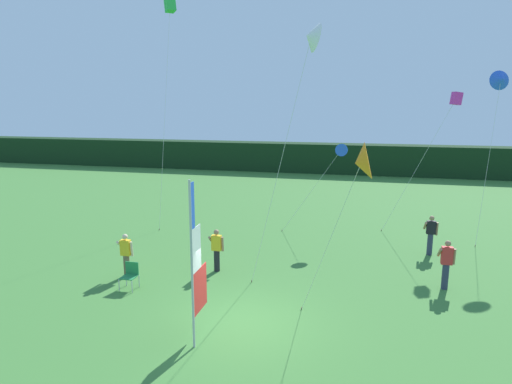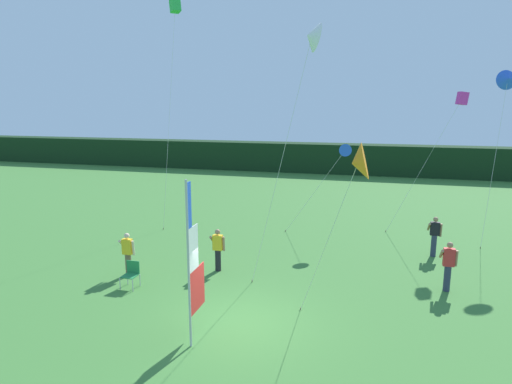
% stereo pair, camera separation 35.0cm
% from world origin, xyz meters
% --- Properties ---
extents(ground_plane, '(120.00, 120.00, 0.00)m').
position_xyz_m(ground_plane, '(0.00, 0.00, 0.00)').
color(ground_plane, '#3D7533').
extents(distant_treeline, '(80.00, 2.40, 2.63)m').
position_xyz_m(distant_treeline, '(0.00, 29.33, 1.32)').
color(distant_treeline, black).
rests_on(distant_treeline, ground).
extents(banner_flag, '(0.06, 1.03, 4.40)m').
position_xyz_m(banner_flag, '(-0.86, -1.20, 2.11)').
color(banner_flag, '#B7B7BC').
rests_on(banner_flag, ground).
extents(person_near_banner, '(0.55, 0.48, 1.59)m').
position_xyz_m(person_near_banner, '(-5.02, 2.46, 0.85)').
color(person_near_banner, brown).
rests_on(person_near_banner, ground).
extents(person_mid_field, '(0.55, 0.48, 1.62)m').
position_xyz_m(person_mid_field, '(-1.98, 3.71, 0.86)').
color(person_mid_field, black).
rests_on(person_mid_field, ground).
extents(person_far_left, '(0.55, 0.48, 1.67)m').
position_xyz_m(person_far_left, '(6.06, 7.53, 0.89)').
color(person_far_left, '#2D334C').
rests_on(person_far_left, ground).
extents(person_far_right, '(0.55, 0.48, 1.71)m').
position_xyz_m(person_far_right, '(6.08, 3.97, 0.91)').
color(person_far_right, '#2D334C').
rests_on(person_far_right, ground).
extents(folding_chair, '(0.51, 0.51, 0.89)m').
position_xyz_m(folding_chair, '(-4.35, 1.52, 0.51)').
color(folding_chair, '#BCBCC1').
rests_on(folding_chair, ground).
extents(kite_blue_delta_0, '(1.38, 2.43, 7.73)m').
position_xyz_m(kite_blue_delta_0, '(9.06, 11.20, 7.24)').
color(kite_blue_delta_0, brown).
rests_on(kite_blue_delta_0, ground).
extents(kite_green_box_1, '(0.72, 2.73, 11.43)m').
position_xyz_m(kite_green_box_1, '(-6.56, 10.58, 10.99)').
color(kite_green_box_1, brown).
rests_on(kite_green_box_1, ground).
extents(kite_white_delta_2, '(2.29, 1.06, 8.77)m').
position_xyz_m(kite_white_delta_2, '(1.41, 3.38, 8.26)').
color(kite_white_delta_2, brown).
rests_on(kite_white_delta_2, ground).
extents(kite_blue_delta_3, '(3.04, 0.59, 4.35)m').
position_xyz_m(kite_blue_delta_3, '(2.17, 9.94, 4.03)').
color(kite_blue_delta_3, brown).
rests_on(kite_blue_delta_3, ground).
extents(kite_magenta_box_4, '(3.31, 0.76, 6.74)m').
position_xyz_m(kite_magenta_box_4, '(7.25, 11.19, 6.39)').
color(kite_magenta_box_4, brown).
rests_on(kite_magenta_box_4, ground).
extents(kite_orange_delta_5, '(1.86, 2.31, 5.31)m').
position_xyz_m(kite_orange_delta_5, '(3.14, -0.57, 4.83)').
color(kite_orange_delta_5, brown).
rests_on(kite_orange_delta_5, ground).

